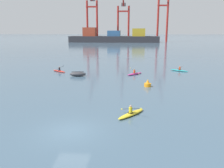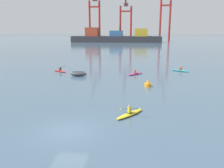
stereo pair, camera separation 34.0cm
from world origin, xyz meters
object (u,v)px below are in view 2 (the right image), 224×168
kayak_red (60,71)px  kayak_yellow (130,114)px  gantry_crane_east_mid (166,13)px  kayak_magenta (135,74)px  kayak_teal (180,70)px  gantry_crane_west (94,13)px  capsized_dinghy (78,74)px  channel_buoy (148,84)px  gantry_crane_west_mid (126,16)px  container_barge (116,37)px

kayak_red → kayak_yellow: size_ratio=1.00×
gantry_crane_east_mid → kayak_yellow: size_ratio=11.11×
kayak_magenta → kayak_teal: size_ratio=0.94×
gantry_crane_east_mid → gantry_crane_west: bearing=-178.3°
capsized_dinghy → kayak_teal: kayak_teal is taller
channel_buoy → gantry_crane_west: bearing=102.9°
gantry_crane_west_mid → kayak_red: gantry_crane_west_mid is taller
gantry_crane_west_mid → gantry_crane_east_mid: gantry_crane_west_mid is taller
gantry_crane_west → kayak_red: (12.63, -110.06, -17.12)m
kayak_red → gantry_crane_east_mid: bearing=74.3°
gantry_crane_west_mid → kayak_yellow: bearing=-87.5°
gantry_crane_west → kayak_yellow: 134.21m
capsized_dinghy → kayak_magenta: bearing=13.2°
kayak_yellow → gantry_crane_west: bearing=101.0°
gantry_crane_east_mid → container_barge: bearing=-165.5°
gantry_crane_east_mid → kayak_yellow: bearing=-98.0°
gantry_crane_east_mid → kayak_red: size_ratio=11.14×
gantry_crane_west → kayak_yellow: (25.42, -130.66, -17.12)m
container_barge → kayak_teal: 103.12m
container_barge → kayak_red: size_ratio=17.51×
kayak_yellow → kayak_teal: size_ratio=0.99×
gantry_crane_west → gantry_crane_east_mid: 43.89m
container_barge → kayak_red: bearing=-90.8°
container_barge → kayak_yellow: (11.26, -124.26, -2.68)m
gantry_crane_east_mid → gantry_crane_west_mid: bearing=168.5°
container_barge → gantry_crane_west: bearing=155.7°
kayak_red → kayak_teal: kayak_red is taller
gantry_crane_east_mid → channel_buoy: size_ratio=34.06×
container_barge → kayak_teal: container_barge is taller
gantry_crane_west → capsized_dinghy: bearing=-81.6°
gantry_crane_east_mid → kayak_red: bearing=-105.7°
capsized_dinghy → kayak_red: kayak_red is taller
container_barge → kayak_magenta: (11.74, -105.18, -2.68)m
capsized_dinghy → channel_buoy: 12.35m
gantry_crane_west_mid → gantry_crane_east_mid: bearing=-11.5°
capsized_dinghy → kayak_teal: 18.12m
kayak_red → kayak_yellow: bearing=-58.2°
capsized_dinghy → channel_buoy: bearing=-30.2°
channel_buoy → kayak_teal: (6.38, 12.33, -0.19)m
gantry_crane_west_mid → channel_buoy: (8.14, -126.17, -15.68)m
kayak_teal → container_barge: bearing=101.0°
container_barge → kayak_yellow: 124.80m
container_barge → kayak_magenta: 105.87m
kayak_teal → kayak_yellow: bearing=-110.1°
gantry_crane_west → gantry_crane_east_mid: gantry_crane_west is taller
container_barge → kayak_magenta: bearing=-83.6°
gantry_crane_east_mid → kayak_red: 116.93m
gantry_crane_west_mid → gantry_crane_east_mid: size_ratio=1.03×
channel_buoy → kayak_red: size_ratio=0.33×
kayak_teal → kayak_magenta: bearing=-153.4°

